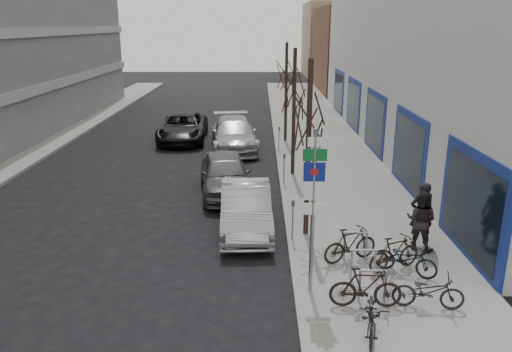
{
  "coord_description": "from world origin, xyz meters",
  "views": [
    {
      "loc": [
        1.14,
        -10.93,
        6.43
      ],
      "look_at": [
        1.04,
        3.57,
        2.0
      ],
      "focal_mm": 35.0,
      "sensor_mm": 36.0,
      "label": 1
    }
  ],
  "objects_px": {
    "bike_far_inner": "(395,253)",
    "pedestrian_far": "(421,220)",
    "meter_back": "(279,137)",
    "bike_far_curb": "(429,288)",
    "bike_mid_inner": "(350,244)",
    "highway_sign_pole": "(313,202)",
    "meter_front": "(293,216)",
    "bike_mid_curb": "(406,256)",
    "lane_car": "(183,127)",
    "bike_near_left": "(372,313)",
    "tree_mid": "(295,82)",
    "parked_car_mid": "(225,174)",
    "pedestrian_near": "(421,214)",
    "bike_rack": "(363,261)",
    "meter_mid": "(284,166)",
    "bike_near_right": "(366,287)",
    "tree_near": "(310,108)",
    "parked_car_front": "(246,208)",
    "tree_far": "(286,69)",
    "parked_car_back": "(234,134)"
  },
  "relations": [
    {
      "from": "tree_near",
      "to": "bike_near_left",
      "type": "height_order",
      "value": "tree_near"
    },
    {
      "from": "bike_rack",
      "to": "meter_front",
      "type": "relative_size",
      "value": 1.78
    },
    {
      "from": "parked_car_front",
      "to": "pedestrian_far",
      "type": "height_order",
      "value": "pedestrian_far"
    },
    {
      "from": "meter_mid",
      "to": "parked_car_back",
      "type": "height_order",
      "value": "parked_car_back"
    },
    {
      "from": "bike_mid_inner",
      "to": "lane_car",
      "type": "distance_m",
      "value": 16.9
    },
    {
      "from": "bike_rack",
      "to": "bike_mid_curb",
      "type": "bearing_deg",
      "value": 13.27
    },
    {
      "from": "parked_car_front",
      "to": "bike_far_curb",
      "type": "bearing_deg",
      "value": -51.37
    },
    {
      "from": "parked_car_mid",
      "to": "highway_sign_pole",
      "type": "bearing_deg",
      "value": -79.44
    },
    {
      "from": "bike_far_curb",
      "to": "tree_near",
      "type": "bearing_deg",
      "value": 37.84
    },
    {
      "from": "tree_near",
      "to": "meter_front",
      "type": "xyz_separation_m",
      "value": [
        -0.45,
        -0.5,
        -3.19
      ]
    },
    {
      "from": "parked_car_mid",
      "to": "lane_car",
      "type": "bearing_deg",
      "value": 100.09
    },
    {
      "from": "highway_sign_pole",
      "to": "meter_front",
      "type": "bearing_deg",
      "value": 94.75
    },
    {
      "from": "highway_sign_pole",
      "to": "meter_mid",
      "type": "xyz_separation_m",
      "value": [
        -0.25,
        8.51,
        -1.54
      ]
    },
    {
      "from": "pedestrian_far",
      "to": "lane_car",
      "type": "bearing_deg",
      "value": -24.14
    },
    {
      "from": "tree_mid",
      "to": "tree_far",
      "type": "xyz_separation_m",
      "value": [
        0.0,
        6.5,
        0.0
      ]
    },
    {
      "from": "meter_back",
      "to": "bike_near_right",
      "type": "relative_size",
      "value": 0.75
    },
    {
      "from": "meter_mid",
      "to": "meter_back",
      "type": "relative_size",
      "value": 1.0
    },
    {
      "from": "bike_mid_curb",
      "to": "lane_car",
      "type": "distance_m",
      "value": 18.12
    },
    {
      "from": "tree_mid",
      "to": "bike_mid_inner",
      "type": "distance_m",
      "value": 9.14
    },
    {
      "from": "parked_car_front",
      "to": "parked_car_mid",
      "type": "bearing_deg",
      "value": 101.44
    },
    {
      "from": "bike_far_inner",
      "to": "parked_car_back",
      "type": "height_order",
      "value": "parked_car_back"
    },
    {
      "from": "tree_mid",
      "to": "meter_back",
      "type": "xyz_separation_m",
      "value": [
        -0.45,
        4.0,
        -3.19
      ]
    },
    {
      "from": "meter_back",
      "to": "lane_car",
      "type": "distance_m",
      "value": 6.17
    },
    {
      "from": "bike_far_curb",
      "to": "bike_mid_inner",
      "type": "bearing_deg",
      "value": 38.53
    },
    {
      "from": "meter_front",
      "to": "meter_mid",
      "type": "bearing_deg",
      "value": 90.0
    },
    {
      "from": "bike_far_inner",
      "to": "pedestrian_far",
      "type": "distance_m",
      "value": 1.73
    },
    {
      "from": "bike_rack",
      "to": "bike_far_curb",
      "type": "xyz_separation_m",
      "value": [
        1.22,
        -1.36,
        -0.01
      ]
    },
    {
      "from": "pedestrian_far",
      "to": "meter_mid",
      "type": "bearing_deg",
      "value": -24.97
    },
    {
      "from": "meter_back",
      "to": "pedestrian_far",
      "type": "bearing_deg",
      "value": -72.6
    },
    {
      "from": "bike_near_left",
      "to": "highway_sign_pole",
      "type": "bearing_deg",
      "value": 133.04
    },
    {
      "from": "bike_rack",
      "to": "bike_near_right",
      "type": "height_order",
      "value": "bike_near_right"
    },
    {
      "from": "bike_rack",
      "to": "bike_mid_inner",
      "type": "distance_m",
      "value": 1.01
    },
    {
      "from": "bike_rack",
      "to": "tree_far",
      "type": "distance_m",
      "value": 16.31
    },
    {
      "from": "tree_mid",
      "to": "bike_mid_curb",
      "type": "bearing_deg",
      "value": -75.51
    },
    {
      "from": "meter_mid",
      "to": "bike_mid_curb",
      "type": "height_order",
      "value": "meter_mid"
    },
    {
      "from": "highway_sign_pole",
      "to": "tree_far",
      "type": "distance_m",
      "value": 16.59
    },
    {
      "from": "bike_far_curb",
      "to": "parked_car_mid",
      "type": "xyz_separation_m",
      "value": [
        -5.22,
        8.52,
        0.16
      ]
    },
    {
      "from": "meter_front",
      "to": "bike_near_left",
      "type": "xyz_separation_m",
      "value": [
        1.36,
        -4.81,
        -0.26
      ]
    },
    {
      "from": "tree_far",
      "to": "bike_near_right",
      "type": "relative_size",
      "value": 3.26
    },
    {
      "from": "meter_back",
      "to": "lane_car",
      "type": "xyz_separation_m",
      "value": [
        -5.37,
        3.04,
        -0.15
      ]
    },
    {
      "from": "bike_far_curb",
      "to": "pedestrian_far",
      "type": "distance_m",
      "value": 3.27
    },
    {
      "from": "bike_far_inner",
      "to": "pedestrian_near",
      "type": "relative_size",
      "value": 0.85
    },
    {
      "from": "pedestrian_near",
      "to": "bike_mid_curb",
      "type": "bearing_deg",
      "value": 58.43
    },
    {
      "from": "tree_near",
      "to": "bike_mid_inner",
      "type": "bearing_deg",
      "value": -61.27
    },
    {
      "from": "meter_mid",
      "to": "bike_near_right",
      "type": "distance_m",
      "value": 9.36
    },
    {
      "from": "bike_far_inner",
      "to": "parked_car_front",
      "type": "distance_m",
      "value": 5.03
    },
    {
      "from": "parked_car_back",
      "to": "lane_car",
      "type": "distance_m",
      "value": 3.63
    },
    {
      "from": "meter_mid",
      "to": "parked_car_mid",
      "type": "bearing_deg",
      "value": -162.47
    },
    {
      "from": "tree_near",
      "to": "bike_near_left",
      "type": "distance_m",
      "value": 6.4
    },
    {
      "from": "tree_near",
      "to": "pedestrian_far",
      "type": "distance_m",
      "value": 4.55
    }
  ]
}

